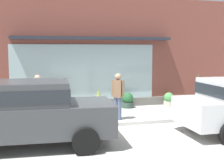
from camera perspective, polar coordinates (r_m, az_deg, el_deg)
ground_plane at (r=10.17m, az=-0.07°, el=-7.57°), size 60.00×60.00×0.00m
curb_strip at (r=9.97m, az=0.23°, el=-7.51°), size 14.00×0.24×0.12m
storefront at (r=12.97m, az=-3.74°, el=5.72°), size 14.00×0.81×4.68m
fire_hydrant at (r=10.50m, az=-9.75°, el=-4.72°), size 0.41×0.38×0.88m
pedestrian_with_handbag at (r=10.86m, az=-13.86°, el=-1.85°), size 0.67×0.34×1.60m
pedestrian_passerby at (r=10.63m, az=1.10°, el=-1.70°), size 0.39×0.34×1.64m
parked_car_dark_gray at (r=7.99m, az=-15.46°, el=-4.73°), size 4.25×2.19×1.69m
potted_plant_trailing_edge at (r=12.93m, az=2.93°, el=-3.11°), size 0.51×0.51×0.65m
potted_plant_window_right at (r=12.24m, az=-2.55°, el=-3.12°), size 0.46×0.46×0.89m
potted_plant_by_entrance at (r=13.51m, az=10.62°, el=-2.87°), size 0.44×0.44×0.60m
potted_plant_window_center at (r=12.00m, az=-16.00°, el=-3.51°), size 0.45×0.45×0.80m
potted_plant_window_left at (r=12.31m, az=-8.07°, el=-3.07°), size 0.43×0.43×0.91m
potted_plant_low_front at (r=12.33m, az=-19.99°, el=-3.67°), size 0.49×0.49×0.70m
potted_plant_near_hydrant at (r=14.16m, az=15.82°, el=-0.99°), size 0.25×0.25×1.42m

